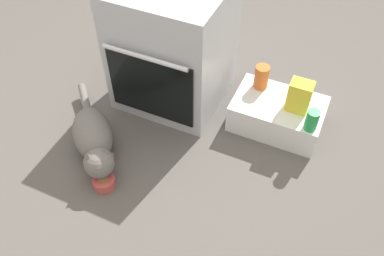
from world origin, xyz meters
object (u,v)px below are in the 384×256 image
oven (173,44)px  cat (94,138)px  snack_bag (299,96)px  sauce_jar (261,77)px  food_bowl (104,182)px  soda_can (312,120)px  pantry_cabinet (277,114)px

oven → cat: size_ratio=1.26×
oven → snack_bag: size_ratio=4.09×
oven → sauce_jar: size_ratio=5.26×
food_bowl → sauce_jar: bearing=58.1°
cat → oven: bearing=121.0°
cat → soda_can: (1.02, 0.48, 0.12)m
oven → sauce_jar: bearing=8.4°
oven → snack_bag: oven is taller
cat → snack_bag: bearing=80.1°
pantry_cabinet → sauce_jar: (-0.14, 0.08, 0.16)m
cat → sauce_jar: sauce_jar is taller
pantry_cabinet → soda_can: size_ratio=4.16×
pantry_cabinet → soda_can: soda_can is taller
food_bowl → cat: 0.24m
pantry_cabinet → snack_bag: snack_bag is taller
sauce_jar → pantry_cabinet: bearing=-30.6°
pantry_cabinet → snack_bag: size_ratio=2.77×
pantry_cabinet → cat: bearing=-143.9°
cat → pantry_cabinet: bearing=83.2°
pantry_cabinet → snack_bag: (0.09, -0.01, 0.18)m
pantry_cabinet → soda_can: bearing=-31.9°
cat → soda_can: soda_can is taller
cat → sauce_jar: bearing=92.1°
food_bowl → cat: cat is taller
oven → food_bowl: size_ratio=6.48×
cat → food_bowl: bearing=-0.0°
oven → snack_bag: (0.75, -0.01, -0.10)m
pantry_cabinet → sauce_jar: 0.23m
oven → soda_can: size_ratio=6.14×
cat → snack_bag: 1.11m
oven → sauce_jar: 0.53m
sauce_jar → cat: bearing=-135.0°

